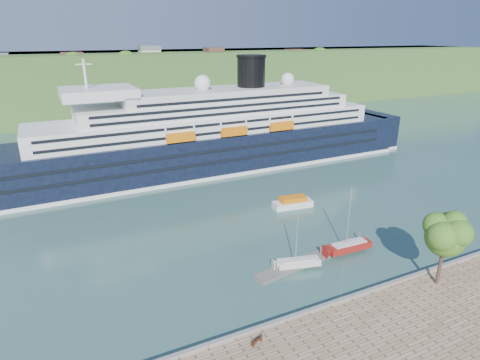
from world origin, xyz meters
The scene contains 10 objects.
ground centered at (0.00, 0.00, 0.00)m, with size 400.00×400.00×0.00m, color #30554D.
far_hillside centered at (0.00, 145.00, 12.00)m, with size 400.00×50.00×24.00m, color #355823.
quay_coping centered at (0.00, -0.20, 1.15)m, with size 220.00×0.50×0.30m, color slate.
cruise_ship centered at (1.44, 56.04, 13.17)m, with size 117.32×17.08×26.35m, color black, non-canonical shape.
park_bench centered at (-15.19, -2.03, 1.44)m, with size 1.37×0.56×0.88m, color #422012, non-canonical shape.
promenade_tree centered at (10.35, -2.56, 6.31)m, with size 6.42×6.42×10.63m, color #2D6119, non-canonical shape.
floating_pontoon centered at (0.05, 10.24, 0.21)m, with size 18.71×2.29×0.42m, color slate, non-canonical shape.
sailboat_white_near centered at (-2.58, 9.31, 4.29)m, with size 6.64×1.84×8.58m, color silver, non-canonical shape.
sailboat_red centered at (6.50, 9.64, 5.06)m, with size 7.84×2.18×10.13m, color maroon, non-canonical shape.
tender_launch centered at (8.09, 27.49, 1.05)m, with size 7.61×2.60×2.10m, color orange, non-canonical shape.
Camera 1 is at (-30.83, -30.78, 30.63)m, focal length 30.00 mm.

